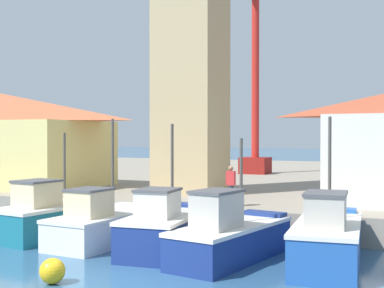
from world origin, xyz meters
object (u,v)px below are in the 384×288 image
at_px(fishing_boat_mid_left, 230,236).
at_px(port_crane_near, 258,82).
at_px(fishing_boat_left_inner, 166,229).
at_px(clock_tower, 191,35).
at_px(fishing_boat_center, 328,239).
at_px(fishing_boat_left_outer, 102,224).
at_px(mooring_buoy, 52,271).
at_px(dock_worker_near_tower, 231,185).
at_px(fishing_boat_far_left, 52,216).

relative_size(fishing_boat_mid_left, port_crane_near, 0.30).
xyz_separation_m(fishing_boat_left_inner, clock_tower, (-2.84, 8.29, 8.03)).
relative_size(fishing_boat_left_inner, fishing_boat_center, 0.88).
bearing_deg(port_crane_near, fishing_boat_left_outer, -86.84).
relative_size(fishing_boat_center, mooring_buoy, 7.79).
xyz_separation_m(fishing_boat_center, dock_worker_near_tower, (-4.46, 3.85, 1.09)).
distance_m(fishing_boat_left_outer, fishing_boat_mid_left, 5.04).
xyz_separation_m(clock_tower, dock_worker_near_tower, (3.61, -4.14, -6.91)).
xyz_separation_m(clock_tower, port_crane_near, (-1.06, 14.36, -0.94)).
height_order(fishing_boat_left_inner, port_crane_near, port_crane_near).
distance_m(fishing_boat_left_inner, fishing_boat_mid_left, 2.36).
height_order(fishing_boat_left_outer, port_crane_near, port_crane_near).
relative_size(fishing_boat_left_outer, fishing_boat_left_inner, 1.01).
height_order(fishing_boat_mid_left, fishing_boat_center, fishing_boat_center).
bearing_deg(fishing_boat_far_left, fishing_boat_left_inner, -7.13).
distance_m(fishing_boat_left_inner, dock_worker_near_tower, 4.36).
bearing_deg(fishing_boat_center, mooring_buoy, -141.76).
height_order(mooring_buoy, dock_worker_near_tower, dock_worker_near_tower).
xyz_separation_m(fishing_boat_left_outer, port_crane_near, (-1.24, 22.39, 7.17)).
bearing_deg(dock_worker_near_tower, fishing_boat_mid_left, -70.20).
bearing_deg(fishing_boat_mid_left, clock_tower, 121.28).
height_order(fishing_boat_left_inner, mooring_buoy, fishing_boat_left_inner).
bearing_deg(mooring_buoy, port_crane_near, 96.16).
bearing_deg(fishing_boat_center, fishing_boat_mid_left, -169.18).
bearing_deg(fishing_boat_center, dock_worker_near_tower, 139.19).
relative_size(fishing_boat_far_left, fishing_boat_center, 0.96).
relative_size(fishing_boat_far_left, fishing_boat_left_outer, 1.07).
height_order(fishing_boat_center, port_crane_near, port_crane_near).
distance_m(fishing_boat_left_inner, port_crane_near, 24.05).
relative_size(fishing_boat_far_left, port_crane_near, 0.28).
relative_size(fishing_boat_far_left, fishing_boat_left_inner, 1.08).
xyz_separation_m(fishing_boat_far_left, fishing_boat_center, (10.42, -0.36, 0.03)).
height_order(fishing_boat_center, clock_tower, clock_tower).
bearing_deg(clock_tower, fishing_boat_far_left, -107.16).
bearing_deg(fishing_boat_mid_left, fishing_boat_far_left, 173.16).
distance_m(port_crane_near, mooring_buoy, 28.40).
bearing_deg(fishing_boat_left_outer, clock_tower, 91.24).
height_order(fishing_boat_far_left, mooring_buoy, fishing_boat_far_left).
height_order(fishing_boat_far_left, fishing_boat_left_outer, fishing_boat_left_outer).
distance_m(fishing_boat_left_inner, clock_tower, 11.88).
height_order(fishing_boat_left_inner, dock_worker_near_tower, fishing_boat_left_inner).
bearing_deg(fishing_boat_center, fishing_boat_left_inner, -176.78).
bearing_deg(fishing_boat_left_inner, fishing_boat_left_outer, 174.51).
relative_size(fishing_boat_mid_left, fishing_boat_center, 1.00).
xyz_separation_m(fishing_boat_far_left, fishing_boat_mid_left, (7.55, -0.91, -0.03)).
xyz_separation_m(fishing_boat_mid_left, mooring_buoy, (-3.31, -4.33, -0.41)).
relative_size(fishing_boat_far_left, fishing_boat_mid_left, 0.96).
bearing_deg(fishing_boat_mid_left, fishing_boat_left_outer, 174.17).
xyz_separation_m(fishing_boat_left_outer, fishing_boat_center, (7.89, 0.04, 0.10)).
bearing_deg(fishing_boat_far_left, port_crane_near, 86.63).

